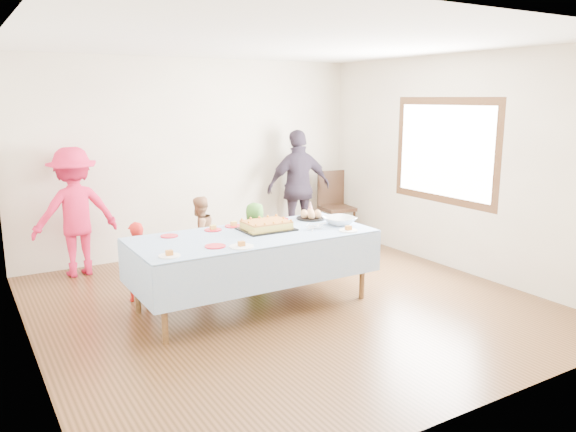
% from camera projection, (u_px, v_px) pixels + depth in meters
% --- Properties ---
extents(ground, '(5.00, 5.00, 0.00)m').
position_uv_depth(ground, '(287.00, 303.00, 6.05)').
color(ground, '#412912').
rests_on(ground, ground).
extents(room_walls, '(5.04, 5.04, 2.72)m').
position_uv_depth(room_walls, '(291.00, 137.00, 5.71)').
color(room_walls, beige).
rests_on(room_walls, ground).
extents(party_table, '(2.50, 1.10, 0.78)m').
position_uv_depth(party_table, '(253.00, 239.00, 5.83)').
color(party_table, '#53341C').
rests_on(party_table, ground).
extents(birthday_cake, '(0.55, 0.42, 0.10)m').
position_uv_depth(birthday_cake, '(266.00, 226.00, 5.99)').
color(birthday_cake, black).
rests_on(birthday_cake, party_table).
extents(rolls_tray, '(0.34, 0.34, 0.10)m').
position_uv_depth(rolls_tray, '(311.00, 215.00, 6.53)').
color(rolls_tray, black).
rests_on(rolls_tray, party_table).
extents(punch_bowl, '(0.35, 0.35, 0.09)m').
position_uv_depth(punch_bowl, '(339.00, 221.00, 6.25)').
color(punch_bowl, silver).
rests_on(punch_bowl, party_table).
extents(party_hat, '(0.11, 0.11, 0.18)m').
position_uv_depth(party_hat, '(310.00, 208.00, 6.70)').
color(party_hat, silver).
rests_on(party_hat, party_table).
extents(fork_pile, '(0.24, 0.18, 0.07)m').
position_uv_depth(fork_pile, '(314.00, 226.00, 6.03)').
color(fork_pile, white).
rests_on(fork_pile, party_table).
extents(plate_red_far_a, '(0.18, 0.18, 0.01)m').
position_uv_depth(plate_red_far_a, '(169.00, 236.00, 5.71)').
color(plate_red_far_a, red).
rests_on(plate_red_far_a, party_table).
extents(plate_red_far_b, '(0.19, 0.19, 0.01)m').
position_uv_depth(plate_red_far_b, '(213.00, 230.00, 5.98)').
color(plate_red_far_b, red).
rests_on(plate_red_far_b, party_table).
extents(plate_red_far_c, '(0.20, 0.20, 0.01)m').
position_uv_depth(plate_red_far_c, '(234.00, 226.00, 6.15)').
color(plate_red_far_c, red).
rests_on(plate_red_far_c, party_table).
extents(plate_red_far_d, '(0.19, 0.19, 0.01)m').
position_uv_depth(plate_red_far_d, '(280.00, 219.00, 6.50)').
color(plate_red_far_d, red).
rests_on(plate_red_far_d, party_table).
extents(plate_red_near, '(0.20, 0.20, 0.01)m').
position_uv_depth(plate_red_near, '(215.00, 246.00, 5.32)').
color(plate_red_near, red).
rests_on(plate_red_near, party_table).
extents(plate_white_left, '(0.20, 0.20, 0.01)m').
position_uv_depth(plate_white_left, '(169.00, 256.00, 5.00)').
color(plate_white_left, white).
rests_on(plate_white_left, party_table).
extents(plate_white_mid, '(0.23, 0.23, 0.01)m').
position_uv_depth(plate_white_mid, '(242.00, 247.00, 5.31)').
color(plate_white_mid, white).
rests_on(plate_white_mid, party_table).
extents(plate_white_right, '(0.20, 0.20, 0.01)m').
position_uv_depth(plate_white_right, '(348.00, 230.00, 5.95)').
color(plate_white_right, white).
rests_on(plate_white_right, party_table).
extents(dining_chair, '(0.50, 0.50, 1.05)m').
position_uv_depth(dining_chair, '(334.00, 201.00, 8.72)').
color(dining_chair, black).
rests_on(dining_chair, ground).
extents(toddler_left, '(0.36, 0.27, 0.88)m').
position_uv_depth(toddler_left, '(137.00, 262.00, 6.03)').
color(toddler_left, red).
rests_on(toddler_left, ground).
extents(toddler_mid, '(0.51, 0.40, 0.92)m').
position_uv_depth(toddler_mid, '(255.00, 240.00, 6.88)').
color(toddler_mid, '#407F2A').
rests_on(toddler_mid, ground).
extents(toddler_right, '(0.57, 0.51, 0.96)m').
position_uv_depth(toddler_right, '(200.00, 234.00, 7.08)').
color(toddler_right, '#B17952').
rests_on(toddler_right, ground).
extents(adult_left, '(1.06, 0.66, 1.59)m').
position_uv_depth(adult_left, '(75.00, 212.00, 6.86)').
color(adult_left, '#DA1B46').
rests_on(adult_left, ground).
extents(adult_right, '(1.05, 0.54, 1.71)m').
position_uv_depth(adult_right, '(299.00, 187.00, 8.37)').
color(adult_right, '#342A3A').
rests_on(adult_right, ground).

